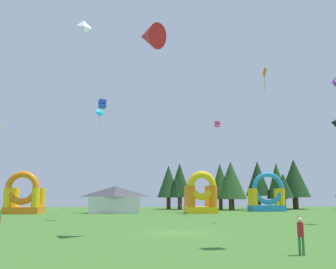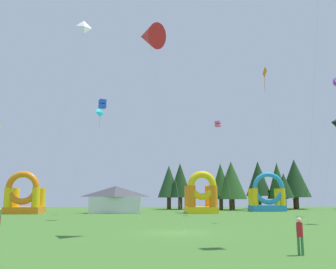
# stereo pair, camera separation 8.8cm
# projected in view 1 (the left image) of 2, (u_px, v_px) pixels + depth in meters

# --- Properties ---
(ground_plane) EXTENTS (120.00, 120.00, 0.00)m
(ground_plane) POSITION_uv_depth(u_px,v_px,m) (176.00, 233.00, 27.27)
(ground_plane) COLOR #3D6B28
(kite_white_diamond) EXTENTS (5.25, 2.50, 22.84)m
(kite_white_diamond) POSITION_uv_depth(u_px,v_px,m) (84.00, 28.00, 42.15)
(kite_white_diamond) COLOR white
(kite_white_diamond) RESTS_ON ground_plane
(kite_orange_diamond) EXTENTS (4.09, 4.99, 16.59)m
(kite_orange_diamond) POSITION_uv_depth(u_px,v_px,m) (264.00, 75.00, 39.89)
(kite_orange_diamond) COLOR orange
(kite_orange_diamond) RESTS_ON ground_plane
(kite_pink_box) EXTENTS (2.20, 1.51, 13.37)m
(kite_pink_box) POSITION_uv_depth(u_px,v_px,m) (218.00, 124.00, 52.43)
(kite_pink_box) COLOR #EA599E
(kite_pink_box) RESTS_ON ground_plane
(kite_red_delta) EXTENTS (4.59, 4.87, 16.29)m
(kite_red_delta) POSITION_uv_depth(u_px,v_px,m) (149.00, 36.00, 28.33)
(kite_red_delta) COLOR red
(kite_red_delta) RESTS_ON ground_plane
(kite_cyan_diamond) EXTENTS (6.01, 1.09, 15.80)m
(kite_cyan_diamond) POSITION_uv_depth(u_px,v_px,m) (100.00, 113.00, 55.11)
(kite_cyan_diamond) COLOR #19B7CC
(kite_cyan_diamond) RESTS_ON ground_plane
(kite_blue_box) EXTENTS (5.18, 2.41, 14.12)m
(kite_blue_box) POSITION_uv_depth(u_px,v_px,m) (102.00, 104.00, 43.45)
(kite_blue_box) COLOR blue
(kite_blue_box) RESTS_ON ground_plane
(kite_purple_delta) EXTENTS (5.77, 5.99, 19.29)m
(kite_purple_delta) POSITION_uv_depth(u_px,v_px,m) (336.00, 82.00, 50.72)
(kite_purple_delta) COLOR purple
(kite_purple_delta) RESTS_ON ground_plane
(kite_black_delta) EXTENTS (1.64, 4.07, 10.82)m
(kite_black_delta) POSITION_uv_depth(u_px,v_px,m) (336.00, 123.00, 37.16)
(kite_black_delta) COLOR black
(kite_black_delta) RESTS_ON ground_plane
(person_midfield) EXTENTS (0.38, 0.38, 1.75)m
(person_midfield) POSITION_uv_depth(u_px,v_px,m) (301.00, 233.00, 17.16)
(person_midfield) COLOR #33723F
(person_midfield) RESTS_ON ground_plane
(inflatable_orange_dome) EXTENTS (4.75, 4.98, 6.49)m
(inflatable_orange_dome) POSITION_uv_depth(u_px,v_px,m) (201.00, 198.00, 56.89)
(inflatable_orange_dome) COLOR yellow
(inflatable_orange_dome) RESTS_ON ground_plane
(inflatable_blue_arch) EXTENTS (5.26, 4.21, 6.37)m
(inflatable_blue_arch) POSITION_uv_depth(u_px,v_px,m) (24.00, 198.00, 55.00)
(inflatable_blue_arch) COLOR orange
(inflatable_blue_arch) RESTS_ON ground_plane
(inflatable_red_slide) EXTENTS (5.77, 3.55, 6.73)m
(inflatable_red_slide) POSITION_uv_depth(u_px,v_px,m) (267.00, 197.00, 63.10)
(inflatable_red_slide) COLOR #268CD8
(inflatable_red_slide) RESTS_ON ground_plane
(festival_tent) EXTENTS (7.89, 3.14, 4.20)m
(festival_tent) POSITION_uv_depth(u_px,v_px,m) (115.00, 199.00, 56.73)
(festival_tent) COLOR silver
(festival_tent) RESTS_ON ground_plane
(tree_row_2) EXTENTS (4.51, 4.51, 8.75)m
(tree_row_2) POSITION_uv_depth(u_px,v_px,m) (169.00, 181.00, 72.87)
(tree_row_2) COLOR #4C331E
(tree_row_2) RESTS_ON ground_plane
(tree_row_3) EXTENTS (4.57, 4.57, 9.08)m
(tree_row_3) POSITION_uv_depth(u_px,v_px,m) (180.00, 180.00, 71.94)
(tree_row_3) COLOR #4C331E
(tree_row_3) RESTS_ON ground_plane
(tree_row_4) EXTENTS (3.99, 3.99, 8.89)m
(tree_row_4) POSITION_uv_depth(u_px,v_px,m) (220.00, 180.00, 69.99)
(tree_row_4) COLOR #4C331E
(tree_row_4) RESTS_ON ground_plane
(tree_row_5) EXTENTS (5.76, 5.76, 9.22)m
(tree_row_5) POSITION_uv_depth(u_px,v_px,m) (231.00, 180.00, 69.32)
(tree_row_5) COLOR #4C331E
(tree_row_5) RESTS_ON ground_plane
(tree_row_6) EXTENTS (5.01, 5.01, 9.66)m
(tree_row_6) POSITION_uv_depth(u_px,v_px,m) (258.00, 179.00, 73.97)
(tree_row_6) COLOR #4C331E
(tree_row_6) RESTS_ON ground_plane
(tree_row_7) EXTENTS (4.12, 4.12, 9.30)m
(tree_row_7) POSITION_uv_depth(u_px,v_px,m) (277.00, 181.00, 72.67)
(tree_row_7) COLOR #4C331E
(tree_row_7) RESTS_ON ground_plane
(tree_row_8) EXTENTS (3.76, 3.76, 6.94)m
(tree_row_8) POSITION_uv_depth(u_px,v_px,m) (283.00, 186.00, 69.75)
(tree_row_8) COLOR #4C331E
(tree_row_8) RESTS_ON ground_plane
(tree_row_9) EXTENTS (6.15, 6.15, 10.09)m
(tree_row_9) POSITION_uv_depth(u_px,v_px,m) (294.00, 178.00, 74.14)
(tree_row_9) COLOR #4C331E
(tree_row_9) RESTS_ON ground_plane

